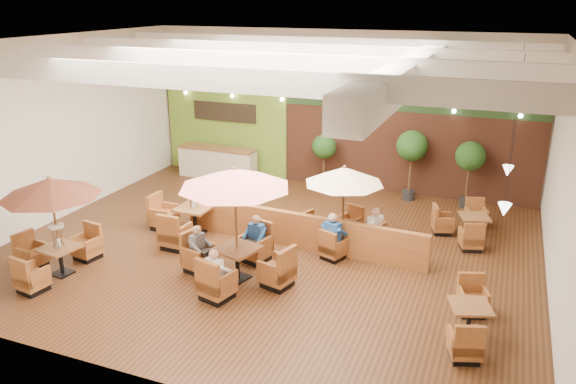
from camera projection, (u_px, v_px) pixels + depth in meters
The scene contains 17 objects.
room at pixel (296, 110), 15.25m from camera, with size 14.04×14.00×5.52m.
service_counter at pixel (218, 163), 21.28m from camera, with size 3.00×0.75×1.18m.
booth_divider at pixel (300, 231), 15.35m from camera, with size 7.08×0.18×0.98m, color brown.
table_0 at pixel (51, 205), 13.42m from camera, with size 2.47×2.57×2.57m.
table_1 at pixel (235, 205), 13.14m from camera, with size 2.94×2.94×2.87m.
table_2 at pixel (344, 191), 15.02m from camera, with size 2.42×2.42×2.34m.
table_3 at pixel (186, 217), 16.31m from camera, with size 1.89×2.82×1.61m.
table_4 at pixel (469, 320), 11.38m from camera, with size 0.99×2.47×0.87m.
table_5 at pixel (464, 226), 16.08m from camera, with size 1.70×2.43×0.86m.
topiary_0 at pixel (324, 149), 19.71m from camera, with size 0.86×0.86×1.99m.
topiary_1 at pixel (412, 149), 18.55m from camera, with size 1.03×1.03×2.40m.
topiary_2 at pixel (470, 159), 17.95m from camera, with size 0.94×0.94×2.19m.
diner_0 at pixel (216, 269), 12.61m from camera, with size 0.43×0.38×0.80m.
diner_1 at pixel (255, 234), 14.45m from camera, with size 0.41×0.35×0.80m.
diner_2 at pixel (199, 244), 13.90m from camera, with size 0.35×0.40×0.76m.
diner_3 at pixel (333, 232), 14.55m from camera, with size 0.46×0.41×0.85m.
diner_4 at pixel (373, 225), 15.01m from camera, with size 0.43×0.46×0.82m.
Camera 1 is at (5.63, -12.93, 6.55)m, focal length 35.00 mm.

